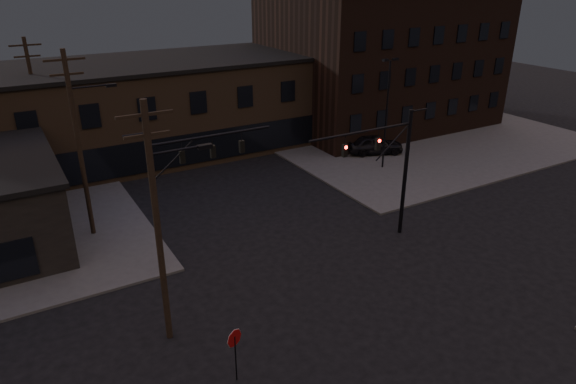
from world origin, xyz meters
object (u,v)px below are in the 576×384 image
object	(u,v)px
traffic_signal_near	(392,163)
car_crossing	(170,154)
traffic_signal_far	(176,181)
stop_sign	(235,344)
parked_car_lot_b	(398,129)
parked_car_lot_a	(375,144)

from	to	relation	value
traffic_signal_near	car_crossing	world-z (taller)	traffic_signal_near
traffic_signal_far	traffic_signal_near	bearing A→B (deg)	-16.17
stop_sign	parked_car_lot_b	size ratio (longest dim) A/B	0.50
stop_sign	parked_car_lot_a	size ratio (longest dim) A/B	0.49
traffic_signal_far	parked_car_lot_a	bearing A→B (deg)	23.11
parked_car_lot_a	traffic_signal_near	bearing A→B (deg)	165.74
stop_sign	traffic_signal_near	bearing A→B (deg)	25.90
traffic_signal_far	parked_car_lot_b	world-z (taller)	traffic_signal_far
parked_car_lot_a	car_crossing	xyz separation A→B (m)	(-16.62, 7.60, -0.31)
parked_car_lot_b	stop_sign	bearing A→B (deg)	121.75
traffic_signal_near	parked_car_lot_b	size ratio (longest dim) A/B	1.60
traffic_signal_near	car_crossing	xyz separation A→B (m)	(-7.31, 20.22, -4.24)
traffic_signal_near	parked_car_lot_b	xyz separation A→B (m)	(14.66, 15.57, -4.06)
traffic_signal_near	parked_car_lot_a	size ratio (longest dim) A/B	1.59
stop_sign	traffic_signal_far	bearing A→B (deg)	82.68
traffic_signal_near	car_crossing	bearing A→B (deg)	109.88
car_crossing	traffic_signal_far	bearing A→B (deg)	-83.56
parked_car_lot_a	car_crossing	bearing A→B (deg)	87.58
car_crossing	parked_car_lot_b	bearing A→B (deg)	10.39
traffic_signal_near	stop_sign	xyz separation A→B (m)	(-13.36, -6.49, -3.09)
traffic_signal_far	stop_sign	xyz separation A→B (m)	(-1.28, -9.99, -3.17)
traffic_signal_near	traffic_signal_far	distance (m)	12.57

